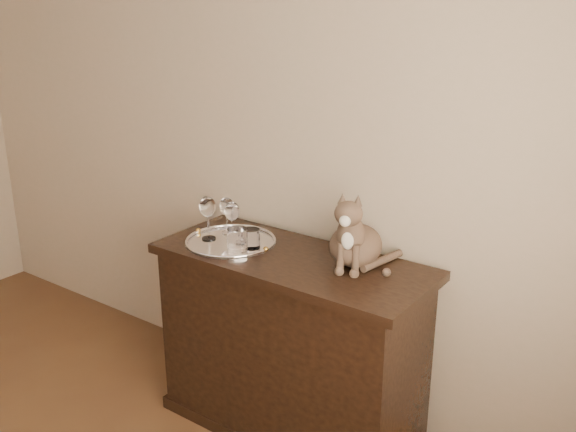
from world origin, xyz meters
name	(u,v)px	position (x,y,z in m)	size (l,w,h in m)	color
wall_back	(228,113)	(0.00, 2.25, 1.35)	(4.00, 0.10, 2.70)	#C3AF92
sideboard	(291,346)	(0.60, 1.94, 0.42)	(1.20, 0.50, 0.85)	black
tray	(231,243)	(0.29, 1.91, 0.85)	(0.40, 0.40, 0.01)	white
wine_glass_a	(227,215)	(0.21, 1.99, 0.94)	(0.06, 0.06, 0.17)	silver
wine_glass_c	(208,218)	(0.19, 1.88, 0.96)	(0.07, 0.07, 0.20)	silver
wine_glass_d	(232,221)	(0.29, 1.93, 0.95)	(0.07, 0.07, 0.18)	silver
tumbler_a	(238,240)	(0.38, 1.85, 0.91)	(0.09, 0.09, 0.10)	silver
tumbler_c	(251,239)	(0.41, 1.91, 0.90)	(0.08, 0.08, 0.09)	white
cat	(356,226)	(0.85, 2.03, 1.01)	(0.33, 0.30, 0.33)	#4C3B2D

